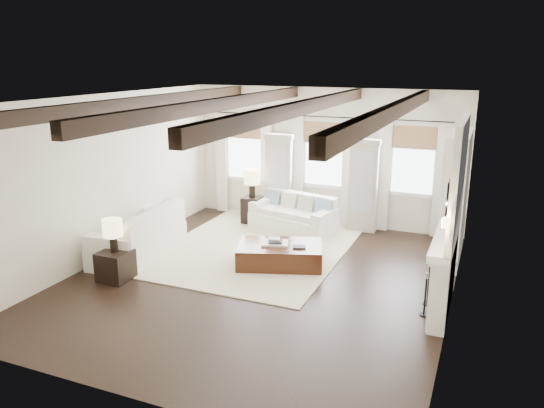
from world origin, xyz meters
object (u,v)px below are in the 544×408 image
at_px(sofa_back, 294,216).
at_px(ottoman, 280,255).
at_px(side_table_back, 252,210).
at_px(sofa_left, 142,236).
at_px(side_table_front, 116,266).

bearing_deg(sofa_back, ottoman, -77.11).
height_order(sofa_back, side_table_back, sofa_back).
distance_m(sofa_back, ottoman, 2.17).
bearing_deg(sofa_left, side_table_back, 67.90).
distance_m(sofa_back, side_table_back, 1.14).
bearing_deg(ottoman, sofa_left, 172.80).
height_order(sofa_back, side_table_front, sofa_back).
distance_m(side_table_front, side_table_back, 4.10).
bearing_deg(sofa_back, side_table_front, -116.92).
bearing_deg(sofa_left, ottoman, 11.63).
height_order(ottoman, side_table_front, side_table_front).
bearing_deg(sofa_back, sofa_left, -130.28).
xyz_separation_m(sofa_left, side_table_back, (1.14, 2.81, -0.07)).
relative_size(sofa_left, side_table_back, 3.62).
bearing_deg(side_table_front, sofa_back, 63.08).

